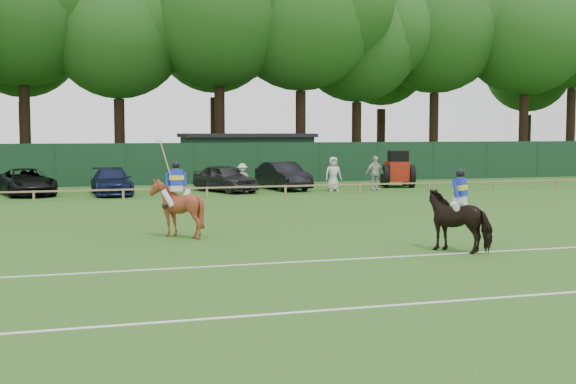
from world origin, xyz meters
name	(u,v)px	position (x,y,z in m)	size (l,w,h in m)	color
ground	(304,255)	(0.00, 0.00, 0.00)	(160.00, 160.00, 0.00)	#1E4C14
horse_dark	(460,220)	(4.21, -0.57, 0.82)	(0.88, 1.94, 1.64)	black
horse_chestnut	(176,208)	(-2.62, 4.35, 0.88)	(1.42, 1.60, 1.77)	maroon
suv_black	(26,182)	(-7.42, 21.65, 0.67)	(2.21, 4.80, 1.33)	black
sedan_navy	(112,182)	(-3.32, 20.76, 0.66)	(1.85, 4.56, 1.32)	#131A3C
hatch_grey	(225,178)	(2.56, 20.84, 0.73)	(1.72, 4.27, 1.45)	#2C2C2E
estate_black	(283,176)	(5.93, 21.49, 0.75)	(1.59, 4.56, 1.50)	black
spectator_left	(242,178)	(3.35, 20.33, 0.75)	(0.97, 0.56, 1.51)	beige
spectator_mid	(375,173)	(10.54, 19.56, 0.93)	(1.09, 0.45, 1.86)	beige
spectator_right	(333,174)	(8.17, 19.63, 0.92)	(0.90, 0.58, 1.83)	beige
rider_dark	(461,193)	(4.22, -0.58, 1.56)	(0.81, 0.71, 1.41)	silver
rider_chestnut	(176,182)	(-2.62, 4.34, 1.66)	(0.94, 0.57, 2.05)	silver
pitch_lines	(355,280)	(0.00, -3.50, 0.01)	(60.00, 5.10, 0.01)	silver
pitch_rail	(186,188)	(0.00, 18.00, 0.45)	(62.10, 0.10, 0.50)	#997F5B
perimeter_fence	(161,164)	(0.00, 27.00, 1.25)	(92.08, 0.08, 2.50)	#14351E
utility_shed	(246,157)	(6.00, 30.00, 1.54)	(8.40, 4.40, 3.04)	#14331E
tree_row	(174,177)	(2.00, 35.00, 0.00)	(96.00, 12.00, 21.00)	#26561C
tractor	(397,170)	(12.72, 21.37, 0.98)	(2.24, 2.82, 2.08)	#9A1D0E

